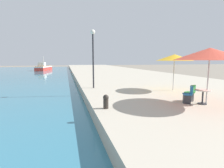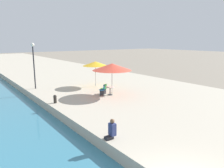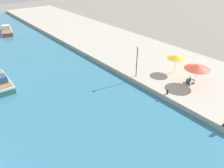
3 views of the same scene
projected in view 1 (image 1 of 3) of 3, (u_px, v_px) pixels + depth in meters
The scene contains 9 objects.
quay_promenade at pixel (115, 73), 33.53m from camera, with size 16.00×90.00×0.68m.
fishing_boat_distant at pixel (44, 68), 47.57m from camera, with size 3.88×8.21×3.86m.
cafe_umbrella_pink at pixel (210, 54), 8.50m from camera, with size 3.44×3.44×2.83m.
cafe_umbrella_white at pixel (174, 58), 12.61m from camera, with size 2.64×2.64×2.64m.
cafe_table at pixel (203, 94), 8.86m from camera, with size 0.80×0.80×0.74m.
cafe_chair_left at pixel (187, 97), 9.03m from camera, with size 0.56×0.55×0.91m.
cafe_chair_right at pixel (190, 95), 9.49m from camera, with size 0.51×0.53×0.91m.
mooring_bollard at pixel (106, 101), 8.06m from camera, with size 0.26×0.26×0.65m.
lamppost at pixel (93, 49), 13.62m from camera, with size 0.36×0.36×4.56m.
Camera 1 is at (-1.15, 4.78, 2.92)m, focal length 28.00 mm.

